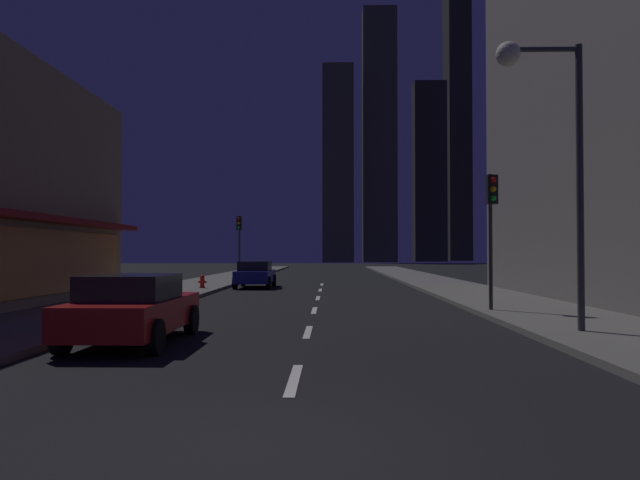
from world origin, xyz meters
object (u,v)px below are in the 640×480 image
car_parked_far (255,274)px  street_lamp_right (543,114)px  traffic_light_far_left (239,233)px  fire_hydrant_far_left (202,282)px  traffic_light_near_right (492,211)px  car_parked_near (133,308)px

car_parked_far → street_lamp_right: 20.93m
traffic_light_far_left → street_lamp_right: size_ratio=0.64×
street_lamp_right → fire_hydrant_far_left: bearing=125.7°
car_parked_far → traffic_light_near_right: 16.63m
street_lamp_right → car_parked_near: bearing=-173.0°
car_parked_far → traffic_light_near_right: (9.10, -13.70, 2.45)m
car_parked_far → fire_hydrant_far_left: bearing=-130.3°
fire_hydrant_far_left → car_parked_far: bearing=49.7°
fire_hydrant_far_left → traffic_light_near_right: (11.40, -10.99, 2.74)m
car_parked_near → traffic_light_near_right: (9.10, 5.82, 2.45)m
car_parked_near → fire_hydrant_far_left: bearing=97.8°
fire_hydrant_far_left → street_lamp_right: street_lamp_right is taller
car_parked_far → traffic_light_far_left: (-1.90, 6.33, 2.45)m
car_parked_far → fire_hydrant_far_left: car_parked_far is taller
car_parked_near → traffic_light_far_left: traffic_light_far_left is taller
fire_hydrant_far_left → traffic_light_far_left: (0.40, 9.04, 2.74)m
car_parked_near → car_parked_far: bearing=90.0°
fire_hydrant_far_left → traffic_light_near_right: bearing=-44.0°
fire_hydrant_far_left → traffic_light_near_right: size_ratio=0.16×
car_parked_near → car_parked_far: 19.52m
traffic_light_near_right → traffic_light_far_left: 22.85m
car_parked_far → traffic_light_far_left: 7.05m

